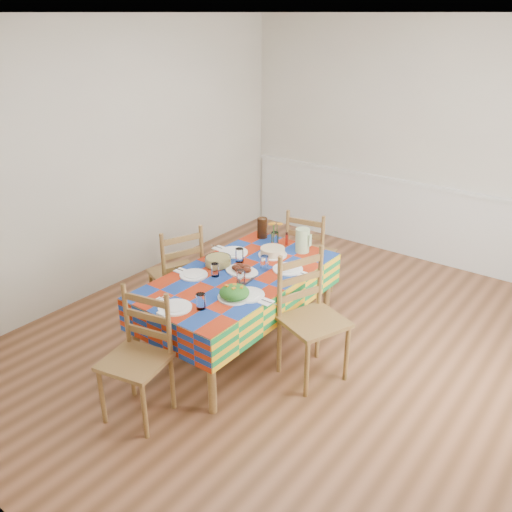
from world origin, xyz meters
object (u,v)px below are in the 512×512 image
(dining_table, at_px, (239,282))
(tea_pitcher, at_px, (262,228))
(chair_near, at_px, (138,358))
(chair_right, at_px, (310,319))
(meat_platter, at_px, (242,270))
(chair_far, at_px, (309,255))
(chair_left, at_px, (178,275))
(green_pitcher, at_px, (302,240))

(dining_table, relative_size, tea_pitcher, 8.99)
(chair_near, height_order, chair_right, chair_right)
(meat_platter, distance_m, chair_far, 1.10)
(meat_platter, height_order, chair_left, chair_left)
(chair_near, height_order, chair_far, chair_far)
(tea_pitcher, bearing_deg, chair_far, 46.25)
(dining_table, relative_size, green_pitcher, 8.06)
(tea_pitcher, height_order, chair_far, chair_far)
(meat_platter, distance_m, chair_near, 1.19)
(dining_table, relative_size, chair_near, 1.87)
(dining_table, xyz_separation_m, chair_right, (0.71, 0.02, -0.11))
(chair_left, bearing_deg, meat_platter, 116.50)
(dining_table, distance_m, chair_far, 1.13)
(dining_table, distance_m, meat_platter, 0.11)
(dining_table, distance_m, green_pitcher, 0.76)
(chair_far, bearing_deg, dining_table, 79.62)
(meat_platter, relative_size, chair_right, 0.29)
(chair_near, height_order, chair_left, chair_left)
(tea_pitcher, relative_size, chair_near, 0.21)
(dining_table, bearing_deg, meat_platter, 91.35)
(chair_near, distance_m, chair_right, 1.35)
(chair_near, xyz_separation_m, chair_far, (0.02, 2.24, 0.00))
(meat_platter, xyz_separation_m, chair_left, (-0.71, -0.06, -0.24))
(chair_near, xyz_separation_m, chair_right, (0.72, 1.14, 0.04))
(meat_platter, xyz_separation_m, chair_right, (0.71, -0.03, -0.21))
(green_pitcher, distance_m, tea_pitcher, 0.50)
(tea_pitcher, relative_size, chair_left, 0.20)
(chair_far, bearing_deg, chair_near, 79.58)
(green_pitcher, height_order, chair_left, chair_left)
(meat_platter, xyz_separation_m, chair_far, (0.01, 1.07, -0.25))
(green_pitcher, distance_m, chair_left, 1.19)
(chair_left, bearing_deg, chair_right, 112.71)
(green_pitcher, distance_m, chair_far, 0.55)
(meat_platter, relative_size, chair_left, 0.31)
(meat_platter, height_order, tea_pitcher, tea_pitcher)
(tea_pitcher, bearing_deg, chair_left, -115.99)
(chair_near, distance_m, chair_left, 1.31)
(meat_platter, bearing_deg, chair_far, 89.53)
(meat_platter, distance_m, chair_left, 0.75)
(green_pitcher, bearing_deg, chair_near, -95.60)
(chair_far, xyz_separation_m, chair_right, (0.70, -1.10, 0.04))
(chair_far, height_order, chair_right, chair_right)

